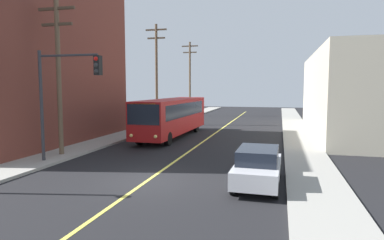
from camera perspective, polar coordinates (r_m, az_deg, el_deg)
ground_plane at (r=15.54m, az=-7.49°, el=-10.09°), size 120.00×120.00×0.00m
sidewalk_left at (r=27.43m, az=-13.73°, el=-3.24°), size 2.50×90.00×0.15m
sidewalk_right at (r=24.26m, az=18.16°, el=-4.49°), size 2.50×90.00×0.15m
lane_stripe_center at (r=29.70m, az=3.43°, el=-2.58°), size 0.16×60.00×0.01m
building_left_brick at (r=28.98m, az=-27.37°, el=10.12°), size 10.00×16.04×13.62m
building_right_warehouse at (r=34.46m, az=29.48°, el=3.87°), size 12.00×22.19×7.24m
city_bus at (r=28.54m, az=-3.33°, el=0.76°), size 2.81×12.20×3.20m
parked_car_silver at (r=14.71m, az=11.03°, el=-7.65°), size 1.91×4.44×1.62m
utility_pole_near at (r=21.77m, az=-21.54°, el=7.93°), size 2.40×0.28×9.20m
utility_pole_mid at (r=38.02m, az=-5.99°, el=8.41°), size 2.40×0.28×10.92m
utility_pole_far at (r=49.90m, az=-0.36°, el=7.55°), size 2.40×0.28×10.61m
traffic_signal_left_corner at (r=19.29m, az=-20.56°, el=5.56°), size 3.75×0.48×6.00m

